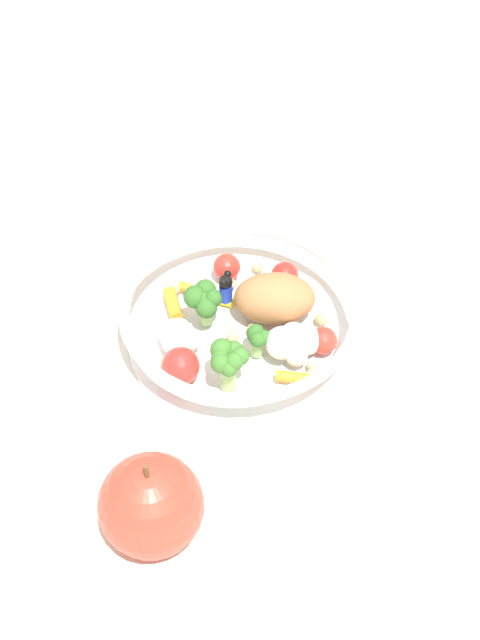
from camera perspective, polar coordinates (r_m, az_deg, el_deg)
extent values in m
plane|color=silver|center=(0.81, 0.83, -1.53)|extent=(2.40, 2.40, 0.00)
cylinder|color=white|center=(0.81, 0.00, -1.01)|extent=(0.20, 0.20, 0.01)
torus|color=white|center=(0.78, 0.00, 0.84)|extent=(0.21, 0.21, 0.01)
ellipsoid|color=#9E663D|center=(0.80, 2.20, 1.39)|extent=(0.06, 0.08, 0.04)
cylinder|color=#8EB766|center=(0.81, -2.14, 0.37)|extent=(0.01, 0.01, 0.02)
sphere|color=#2D6023|center=(0.79, -2.14, 0.80)|extent=(0.02, 0.02, 0.02)
sphere|color=#2D6023|center=(0.79, -1.71, 1.37)|extent=(0.02, 0.02, 0.02)
sphere|color=#2D6023|center=(0.79, -1.78, 1.48)|extent=(0.02, 0.02, 0.02)
sphere|color=#2D6023|center=(0.80, -1.93, 1.49)|extent=(0.01, 0.01, 0.01)
sphere|color=#2D6023|center=(0.80, -2.21, 1.91)|extent=(0.02, 0.02, 0.02)
sphere|color=#2D6023|center=(0.79, -2.56, 1.49)|extent=(0.02, 0.02, 0.02)
sphere|color=#2D6023|center=(0.79, -2.87, 1.48)|extent=(0.02, 0.02, 0.02)
sphere|color=#2D6023|center=(0.79, -2.44, 1.33)|extent=(0.02, 0.02, 0.02)
cylinder|color=#8EB766|center=(0.76, -0.73, -3.63)|extent=(0.01, 0.01, 0.02)
sphere|color=#386B28|center=(0.73, -0.70, -3.04)|extent=(0.02, 0.02, 0.02)
sphere|color=#386B28|center=(0.73, -0.37, -2.64)|extent=(0.02, 0.02, 0.02)
sphere|color=#386B28|center=(0.74, 0.00, -2.30)|extent=(0.02, 0.02, 0.02)
sphere|color=#386B28|center=(0.75, -0.45, -2.08)|extent=(0.02, 0.02, 0.02)
sphere|color=#386B28|center=(0.74, -1.17, -1.89)|extent=(0.02, 0.02, 0.02)
sphere|color=#386B28|center=(0.74, -1.23, -2.42)|extent=(0.02, 0.02, 0.02)
sphere|color=#386B28|center=(0.73, -1.21, -2.74)|extent=(0.02, 0.02, 0.02)
cylinder|color=#7FAD5B|center=(0.78, 1.09, -1.81)|extent=(0.01, 0.01, 0.01)
sphere|color=#2D6023|center=(0.77, 1.21, -1.23)|extent=(0.01, 0.01, 0.01)
sphere|color=#2D6023|center=(0.77, 1.53, -1.11)|extent=(0.01, 0.01, 0.01)
sphere|color=#2D6023|center=(0.78, 1.25, -0.92)|extent=(0.02, 0.02, 0.02)
sphere|color=#2D6023|center=(0.78, 0.75, -0.84)|extent=(0.02, 0.02, 0.02)
sphere|color=#2D6023|center=(0.77, 0.73, -1.29)|extent=(0.01, 0.01, 0.01)
sphere|color=white|center=(0.78, -3.97, -1.37)|extent=(0.03, 0.03, 0.03)
sphere|color=white|center=(0.78, -3.30, -1.25)|extent=(0.02, 0.02, 0.02)
sphere|color=white|center=(0.79, -3.43, -1.08)|extent=(0.02, 0.02, 0.02)
sphere|color=white|center=(0.79, -3.90, -0.67)|extent=(0.02, 0.02, 0.02)
sphere|color=white|center=(0.79, -4.12, -1.11)|extent=(0.02, 0.02, 0.02)
sphere|color=white|center=(0.78, -4.22, -1.09)|extent=(0.03, 0.03, 0.03)
sphere|color=silver|center=(0.78, 3.60, -2.31)|extent=(0.02, 0.02, 0.02)
sphere|color=silver|center=(0.78, 4.18, -1.29)|extent=(0.03, 0.03, 0.03)
sphere|color=silver|center=(0.79, 3.40, -0.94)|extent=(0.02, 0.02, 0.02)
sphere|color=silver|center=(0.77, 2.69, -1.46)|extent=(0.03, 0.03, 0.03)
cube|color=yellow|center=(0.83, -0.90, 1.26)|extent=(0.02, 0.02, 0.00)
cylinder|color=#1933B2|center=(0.82, -0.91, 1.75)|extent=(0.02, 0.02, 0.02)
sphere|color=black|center=(0.81, -0.92, 2.44)|extent=(0.01, 0.01, 0.01)
sphere|color=black|center=(0.81, -1.05, 2.41)|extent=(0.01, 0.01, 0.01)
sphere|color=black|center=(0.81, -0.79, 2.93)|extent=(0.01, 0.01, 0.01)
cylinder|color=orange|center=(0.82, -4.27, 1.00)|extent=(0.04, 0.02, 0.01)
cylinder|color=orange|center=(0.84, -3.13, 1.95)|extent=(0.02, 0.02, 0.01)
cylinder|color=orange|center=(0.77, 3.32, -3.64)|extent=(0.02, 0.03, 0.01)
sphere|color=red|center=(0.84, 2.85, 2.83)|extent=(0.03, 0.03, 0.03)
sphere|color=red|center=(0.85, -0.84, 3.38)|extent=(0.03, 0.03, 0.03)
sphere|color=red|center=(0.79, 5.31, -1.30)|extent=(0.02, 0.02, 0.02)
sphere|color=red|center=(0.76, -3.78, -2.90)|extent=(0.03, 0.03, 0.03)
sphere|color=tan|center=(0.80, 0.52, -0.62)|extent=(0.01, 0.01, 0.01)
sphere|color=#D1B775|center=(0.78, 4.63, -2.86)|extent=(0.01, 0.01, 0.01)
sphere|color=#D1B775|center=(0.84, -0.57, 2.30)|extent=(0.01, 0.01, 0.01)
sphere|color=tan|center=(0.77, 4.71, -3.44)|extent=(0.01, 0.01, 0.01)
sphere|color=#D1B775|center=(0.79, 2.14, -1.29)|extent=(0.01, 0.01, 0.01)
sphere|color=#D1B775|center=(0.83, -1.73, 1.73)|extent=(0.01, 0.01, 0.01)
sphere|color=#D1B775|center=(0.83, 0.66, 2.01)|extent=(0.01, 0.01, 0.01)
sphere|color=tan|center=(0.84, -4.15, 1.98)|extent=(0.01, 0.01, 0.01)
sphere|color=tan|center=(0.84, 1.43, 2.03)|extent=(0.01, 0.01, 0.01)
sphere|color=#D1B775|center=(0.79, -0.42, -1.03)|extent=(0.01, 0.01, 0.01)
sphere|color=tan|center=(0.78, -4.72, -2.63)|extent=(0.01, 0.01, 0.01)
sphere|color=tan|center=(0.81, 5.19, 0.10)|extent=(0.01, 0.01, 0.01)
sphere|color=#D1B775|center=(0.86, 1.13, 3.41)|extent=(0.01, 0.01, 0.01)
sphere|color=#BC3828|center=(0.67, -5.65, -11.59)|extent=(0.08, 0.08, 0.08)
cylinder|color=brown|center=(0.63, -5.95, -9.48)|extent=(0.00, 0.00, 0.01)
cube|color=silver|center=(0.95, -4.05, 7.70)|extent=(0.18, 0.16, 0.01)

